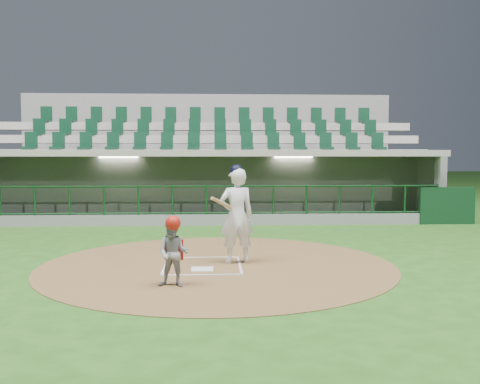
{
  "coord_description": "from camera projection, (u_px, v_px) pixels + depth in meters",
  "views": [
    {
      "loc": [
        0.21,
        -10.99,
        2.25
      ],
      "look_at": [
        0.9,
        2.6,
        1.3
      ],
      "focal_mm": 40.0,
      "sensor_mm": 36.0,
      "label": 1
    }
  ],
  "objects": [
    {
      "name": "dirt_circle",
      "position": [
        217.0,
        265.0,
        10.92
      ],
      "size": [
        7.2,
        7.2,
        0.01
      ],
      "primitive_type": "cylinder",
      "color": "brown",
      "rests_on": "ground"
    },
    {
      "name": "batter_box_chalk",
      "position": [
        203.0,
        265.0,
        10.8
      ],
      "size": [
        1.55,
        1.8,
        0.01
      ],
      "color": "white",
      "rests_on": "ground"
    },
    {
      "name": "batter",
      "position": [
        236.0,
        214.0,
        11.02
      ],
      "size": [
        0.94,
        0.95,
        2.04
      ],
      "color": "white",
      "rests_on": "dirt_circle"
    },
    {
      "name": "seating_deck",
      "position": [
        208.0,
        175.0,
        21.87
      ],
      "size": [
        17.0,
        6.72,
        5.15
      ],
      "color": "slate",
      "rests_on": "ground"
    },
    {
      "name": "dugout_structure",
      "position": [
        209.0,
        191.0,
        18.82
      ],
      "size": [
        16.4,
        3.7,
        3.0
      ],
      "color": "gray",
      "rests_on": "ground"
    },
    {
      "name": "ground",
      "position": [
        203.0,
        263.0,
        11.1
      ],
      "size": [
        120.0,
        120.0,
        0.0
      ],
      "primitive_type": "plane",
      "color": "#214F16",
      "rests_on": "ground"
    },
    {
      "name": "catcher",
      "position": [
        173.0,
        251.0,
        9.06
      ],
      "size": [
        0.63,
        0.53,
        1.21
      ],
      "color": "#929297",
      "rests_on": "dirt_circle"
    },
    {
      "name": "home_plate",
      "position": [
        202.0,
        269.0,
        10.4
      ],
      "size": [
        0.43,
        0.43,
        0.02
      ],
      "primitive_type": "cube",
      "color": "white",
      "rests_on": "dirt_circle"
    }
  ]
}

